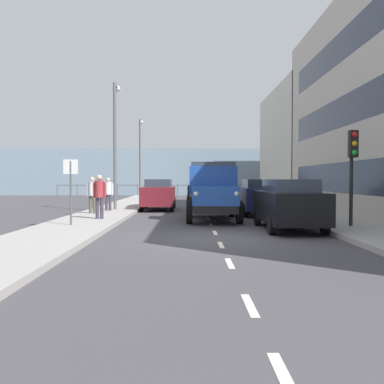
{
  "coord_description": "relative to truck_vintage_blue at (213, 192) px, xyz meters",
  "views": [
    {
      "loc": [
        0.83,
        12.75,
        1.73
      ],
      "look_at": [
        0.69,
        -9.74,
        1.07
      ],
      "focal_mm": 41.32,
      "sensor_mm": 36.0,
      "label": 1
    }
  ],
  "objects": [
    {
      "name": "seawall_railing",
      "position": [
        0.14,
        -25.7,
        -0.26
      ],
      "size": [
        28.08,
        0.08,
        1.2
      ],
      "color": "#4C5156",
      "rests_on": "ground_plane"
    },
    {
      "name": "road_centreline_markings",
      "position": [
        0.14,
        -4.74,
        -1.17
      ],
      "size": [
        0.12,
        39.47,
        0.01
      ],
      "color": "silver",
      "rests_on": "ground_plane"
    },
    {
      "name": "car_navy_kerbside_1",
      "position": [
        -2.4,
        -3.07,
        -0.28
      ],
      "size": [
        1.84,
        4.36,
        1.72
      ],
      "color": "navy",
      "rests_on": "ground_plane"
    },
    {
      "name": "ground_plane",
      "position": [
        0.14,
        -4.88,
        -1.18
      ],
      "size": [
        80.0,
        80.0,
        0.0
      ],
      "primitive_type": "plane",
      "color": "#423F44"
    },
    {
      "name": "lamp_post_promenade",
      "position": [
        4.86,
        -4.99,
        2.9
      ],
      "size": [
        0.32,
        1.14,
        6.62
      ],
      "color": "#59595B",
      "rests_on": "sidewalk_right"
    },
    {
      "name": "lamp_post_far",
      "position": [
        4.91,
        -17.23,
        2.78
      ],
      "size": [
        0.32,
        1.14,
        6.39
      ],
      "color": "#59595B",
      "rests_on": "sidewalk_right"
    },
    {
      "name": "sea_horizon",
      "position": [
        0.14,
        -29.3,
        1.32
      ],
      "size": [
        80.0,
        0.8,
        5.0
      ],
      "primitive_type": "cube",
      "color": "gray",
      "rests_on": "ground_plane"
    },
    {
      "name": "pedestrian_couple_b",
      "position": [
        4.54,
        0.75,
        0.0
      ],
      "size": [
        0.53,
        0.34,
        1.75
      ],
      "color": "#383342",
      "rests_on": "sidewalk_right"
    },
    {
      "name": "pedestrian_strolling",
      "position": [
        5.05,
        -3.89,
        -0.06
      ],
      "size": [
        0.53,
        0.34,
        1.65
      ],
      "color": "#383342",
      "rests_on": "sidewalk_right"
    },
    {
      "name": "truck_vintage_blue",
      "position": [
        0.0,
        0.0,
        0.0
      ],
      "size": [
        2.17,
        5.64,
        2.43
      ],
      "color": "black",
      "rests_on": "ground_plane"
    },
    {
      "name": "pedestrian_couple_a",
      "position": [
        5.44,
        -2.02,
        -0.04
      ],
      "size": [
        0.53,
        0.34,
        1.68
      ],
      "color": "#4C473D",
      "rests_on": "sidewalk_right"
    },
    {
      "name": "building_far_block",
      "position": [
        -9.83,
        -18.3,
        3.37
      ],
      "size": [
        7.7,
        13.67,
        9.1
      ],
      "color": "beige",
      "rests_on": "ground_plane"
    },
    {
      "name": "car_maroon_oppositeside_0",
      "position": [
        2.69,
        -6.51,
        -0.28
      ],
      "size": [
        1.8,
        4.54,
        1.72
      ],
      "color": "maroon",
      "rests_on": "ground_plane"
    },
    {
      "name": "car_black_kerbside_near",
      "position": [
        -2.4,
        3.34,
        -0.28
      ],
      "size": [
        1.85,
        4.49,
        1.72
      ],
      "color": "black",
      "rests_on": "ground_plane"
    },
    {
      "name": "street_sign",
      "position": [
        5.04,
        3.12,
        0.5
      ],
      "size": [
        0.5,
        0.07,
        2.25
      ],
      "color": "#4C4C4C",
      "rests_on": "sidewalk_right"
    },
    {
      "name": "traffic_light_near",
      "position": [
        -4.48,
        3.59,
        1.29
      ],
      "size": [
        0.28,
        0.41,
        3.2
      ],
      "color": "black",
      "rests_on": "sidewalk_left"
    },
    {
      "name": "sidewalk_right",
      "position": [
        4.95,
        -4.88,
        -1.1
      ],
      "size": [
        2.63,
        42.82,
        0.15
      ],
      "primitive_type": "cube",
      "color": "#9E9993",
      "rests_on": "ground_plane"
    },
    {
      "name": "sidewalk_left",
      "position": [
        -4.67,
        -4.88,
        -1.1
      ],
      "size": [
        2.63,
        42.82,
        0.15
      ],
      "primitive_type": "cube",
      "color": "#9E9993",
      "rests_on": "ground_plane"
    }
  ]
}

